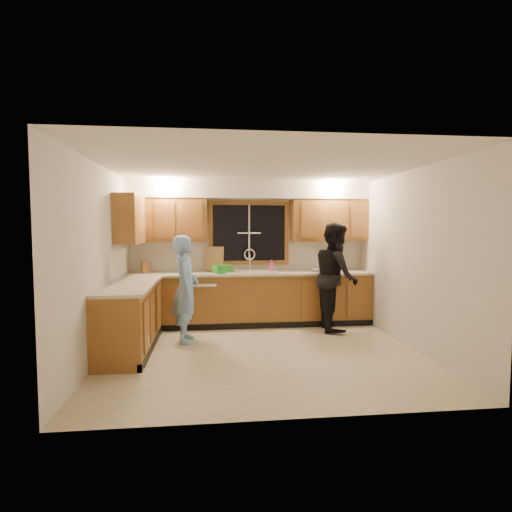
{
  "coord_description": "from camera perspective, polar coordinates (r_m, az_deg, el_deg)",
  "views": [
    {
      "loc": [
        -0.68,
        -5.26,
        1.69
      ],
      "look_at": [
        -0.01,
        0.65,
        1.27
      ],
      "focal_mm": 28.0,
      "sensor_mm": 36.0,
      "label": 1
    }
  ],
  "objects": [
    {
      "name": "countertop_left",
      "position": [
        5.77,
        -17.44,
        -4.02
      ],
      "size": [
        0.63,
        1.9,
        0.04
      ],
      "primitive_type": "cube",
      "color": "beige",
      "rests_on": "base_cabinets_left"
    },
    {
      "name": "base_cabinets_left",
      "position": [
        5.85,
        -17.49,
        -8.49
      ],
      "size": [
        0.6,
        1.9,
        0.88
      ],
      "primitive_type": "cube",
      "color": "#93602A",
      "rests_on": "ground"
    },
    {
      "name": "cutting_board",
      "position": [
        7.1,
        -6.0,
        -0.43
      ],
      "size": [
        0.35,
        0.18,
        0.44
      ],
      "primitive_type": "cube",
      "rotation": [
        -0.21,
        0.0,
        -0.2
      ],
      "color": "tan",
      "rests_on": "countertop_back"
    },
    {
      "name": "man",
      "position": [
        6.02,
        -10.01,
        -4.62
      ],
      "size": [
        0.38,
        0.58,
        1.58
      ],
      "primitive_type": "imported",
      "rotation": [
        0.0,
        0.0,
        1.57
      ],
      "color": "#7DB1EC",
      "rests_on": "floor"
    },
    {
      "name": "wall_back",
      "position": [
        7.2,
        -0.99,
        0.52
      ],
      "size": [
        4.2,
        0.0,
        4.2
      ],
      "primitive_type": "plane",
      "rotation": [
        1.57,
        0.0,
        0.0
      ],
      "color": "silver",
      "rests_on": "ground"
    },
    {
      "name": "ceiling",
      "position": [
        5.36,
        0.96,
        12.71
      ],
      "size": [
        4.2,
        4.2,
        0.0
      ],
      "primitive_type": "plane",
      "rotation": [
        3.14,
        0.0,
        0.0
      ],
      "color": "white"
    },
    {
      "name": "dish_crate",
      "position": [
        6.86,
        -4.79,
        -1.86
      ],
      "size": [
        0.37,
        0.36,
        0.14
      ],
      "primitive_type": "cube",
      "rotation": [
        0.0,
        0.0,
        0.34
      ],
      "color": "green",
      "rests_on": "countertop_back"
    },
    {
      "name": "dishwasher",
      "position": [
        6.97,
        -7.76,
        -6.6
      ],
      "size": [
        0.6,
        0.56,
        0.82
      ],
      "primitive_type": "cube",
      "color": "silver",
      "rests_on": "floor"
    },
    {
      "name": "window_frame",
      "position": [
        7.18,
        -0.99,
        3.3
      ],
      "size": [
        1.44,
        0.03,
        1.14
      ],
      "color": "black",
      "rests_on": "wall_back"
    },
    {
      "name": "wall_right",
      "position": [
        5.96,
        21.38,
        -0.48
      ],
      "size": [
        0.0,
        3.8,
        3.8
      ],
      "primitive_type": "plane",
      "rotation": [
        1.57,
        0.0,
        -1.57
      ],
      "color": "silver",
      "rests_on": "ground"
    },
    {
      "name": "upper_cabinets_right",
      "position": [
        7.31,
        10.37,
        5.02
      ],
      "size": [
        1.35,
        0.33,
        0.75
      ],
      "primitive_type": "cube",
      "color": "#93602A",
      "rests_on": "wall_back"
    },
    {
      "name": "wall_left",
      "position": [
        5.46,
        -21.46,
        -0.87
      ],
      "size": [
        0.0,
        3.8,
        3.8
      ],
      "primitive_type": "plane",
      "rotation": [
        1.57,
        0.0,
        1.57
      ],
      "color": "silver",
      "rests_on": "ground"
    },
    {
      "name": "soffit",
      "position": [
        7.05,
        -0.87,
        9.4
      ],
      "size": [
        4.2,
        0.35,
        0.3
      ],
      "primitive_type": "cube",
      "color": "white",
      "rests_on": "wall_back"
    },
    {
      "name": "soap_bottle",
      "position": [
        7.07,
        2.24,
        -1.37
      ],
      "size": [
        0.12,
        0.12,
        0.21
      ],
      "primitive_type": "imported",
      "rotation": [
        0.0,
        0.0,
        -0.34
      ],
      "color": "#D75189",
      "rests_on": "countertop_back"
    },
    {
      "name": "base_cabinets_back",
      "position": [
        7.0,
        -0.75,
        -6.26
      ],
      "size": [
        4.2,
        0.6,
        0.88
      ],
      "primitive_type": "cube",
      "color": "#93602A",
      "rests_on": "ground"
    },
    {
      "name": "countertop_back",
      "position": [
        6.92,
        -0.74,
        -2.53
      ],
      "size": [
        4.2,
        0.63,
        0.04
      ],
      "primitive_type": "cube",
      "color": "beige",
      "rests_on": "base_cabinets_back"
    },
    {
      "name": "sink",
      "position": [
        6.95,
        -0.76,
        -2.8
      ],
      "size": [
        0.86,
        0.52,
        0.57
      ],
      "color": "silver",
      "rests_on": "countertop_back"
    },
    {
      "name": "floor",
      "position": [
        5.56,
        0.93,
        -13.65
      ],
      "size": [
        4.2,
        4.2,
        0.0
      ],
      "primitive_type": "plane",
      "color": "#C2B495",
      "rests_on": "ground"
    },
    {
      "name": "can_left",
      "position": [
        6.81,
        -3.36,
        -1.93
      ],
      "size": [
        0.09,
        0.09,
        0.13
      ],
      "primitive_type": "cylinder",
      "rotation": [
        0.0,
        0.0,
        0.35
      ],
      "color": "#C1B294",
      "rests_on": "countertop_back"
    },
    {
      "name": "upper_cabinets_left",
      "position": [
        7.03,
        -12.55,
        5.03
      ],
      "size": [
        1.35,
        0.33,
        0.75
      ],
      "primitive_type": "cube",
      "color": "#93602A",
      "rests_on": "wall_back"
    },
    {
      "name": "stove",
      "position": [
        5.31,
        -18.69,
        -9.69
      ],
      "size": [
        0.58,
        0.75,
        0.9
      ],
      "primitive_type": "cube",
      "color": "silver",
      "rests_on": "floor"
    },
    {
      "name": "can_right",
      "position": [
        6.69,
        -3.04,
        -2.07
      ],
      "size": [
        0.09,
        0.09,
        0.12
      ],
      "primitive_type": "cylinder",
      "rotation": [
        0.0,
        0.0,
        0.35
      ],
      "color": "#C1B294",
      "rests_on": "countertop_back"
    },
    {
      "name": "bowl",
      "position": [
        7.09,
        8.93,
        -2.02
      ],
      "size": [
        0.31,
        0.31,
        0.06
      ],
      "primitive_type": "imported",
      "rotation": [
        0.0,
        0.0,
        -0.34
      ],
      "color": "silver",
      "rests_on": "countertop_back"
    },
    {
      "name": "woman",
      "position": [
        6.75,
        11.32,
        -2.86
      ],
      "size": [
        0.77,
        0.94,
        1.78
      ],
      "primitive_type": "imported",
      "rotation": [
        0.0,
        0.0,
        1.46
      ],
      "color": "black",
      "rests_on": "floor"
    },
    {
      "name": "knife_block",
      "position": [
        7.05,
        -15.57,
        -1.57
      ],
      "size": [
        0.14,
        0.13,
        0.2
      ],
      "primitive_type": "cube",
      "rotation": [
        0.0,
        0.0,
        0.47
      ],
      "color": "#965D29",
      "rests_on": "countertop_back"
    },
    {
      "name": "upper_cabinets_return",
      "position": [
        6.5,
        -17.62,
        5.03
      ],
      "size": [
        0.33,
        0.9,
        0.75
      ],
      "primitive_type": "cube",
      "color": "#93602A",
      "rests_on": "wall_left"
    }
  ]
}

